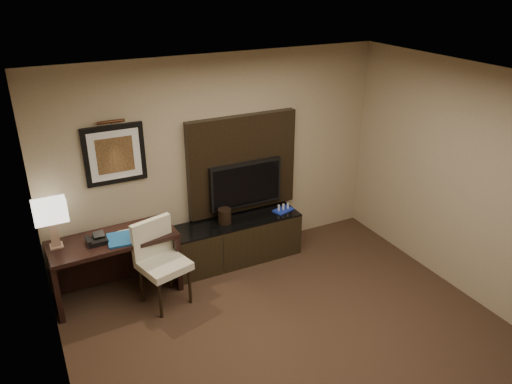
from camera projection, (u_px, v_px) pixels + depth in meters
floor at (321, 369)px, 4.93m from camera, size 4.50×5.00×0.01m
ceiling at (341, 99)px, 3.81m from camera, size 4.50×5.00×0.01m
wall_back at (219, 160)px, 6.40m from camera, size 4.50×0.01×2.70m
wall_left at (59, 327)px, 3.45m from camera, size 0.01×5.00×2.70m
wall_right at (506, 201)px, 5.29m from camera, size 0.01×5.00×2.70m
desk at (116, 266)px, 5.90m from camera, size 1.46×0.68×0.77m
credenza at (236, 240)px, 6.63m from camera, size 1.73×0.48×0.60m
tv_wall_panel at (242, 164)px, 6.51m from camera, size 1.50×0.12×1.30m
tv at (246, 184)px, 6.53m from camera, size 1.00×0.08×0.60m
artwork at (115, 155)px, 5.73m from camera, size 0.70×0.04×0.70m
picture_light at (111, 122)px, 5.53m from camera, size 0.04×0.04×0.30m
desk_chair at (164, 264)px, 5.69m from camera, size 0.64×0.69×1.04m
table_lamp at (52, 224)px, 5.45m from camera, size 0.39×0.30×0.56m
desk_phone at (97, 238)px, 5.62m from camera, size 0.23×0.21×0.11m
blue_folder at (119, 239)px, 5.69m from camera, size 0.30×0.37×0.02m
book at (118, 229)px, 5.71m from camera, size 0.17×0.02×0.22m
ice_bucket at (225, 216)px, 6.41m from camera, size 0.19×0.19×0.20m
minibar_tray at (283, 207)px, 6.75m from camera, size 0.31×0.23×0.10m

